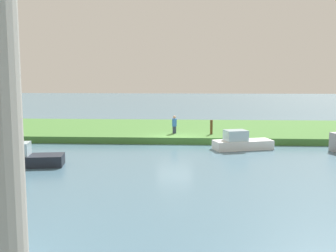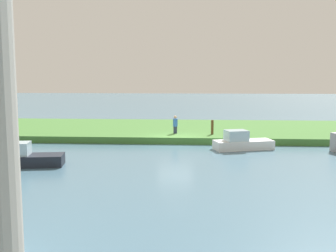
% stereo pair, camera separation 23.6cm
% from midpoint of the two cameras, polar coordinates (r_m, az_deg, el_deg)
% --- Properties ---
extents(ground_plane, '(160.00, 160.00, 0.00)m').
position_cam_midpoint_polar(ground_plane, '(29.49, 0.69, -2.63)').
color(ground_plane, '#476B7F').
extents(grassy_bank, '(80.00, 12.00, 0.50)m').
position_cam_midpoint_polar(grassy_bank, '(35.37, 1.13, -0.56)').
color(grassy_bank, '#427533').
rests_on(grassy_bank, ground).
extents(person_on_bank, '(0.47, 0.47, 1.39)m').
position_cam_midpoint_polar(person_on_bank, '(31.53, 0.69, 0.22)').
color(person_on_bank, '#2D334C').
rests_on(person_on_bank, grassy_bank).
extents(mooring_post, '(0.20, 0.20, 1.10)m').
position_cam_midpoint_polar(mooring_post, '(31.25, 5.91, -0.16)').
color(mooring_post, brown).
rests_on(mooring_post, grassy_bank).
extents(motorboat_red, '(4.21, 2.09, 1.34)m').
position_cam_midpoint_polar(motorboat_red, '(23.91, -19.91, -4.24)').
color(motorboat_red, '#1E232D').
rests_on(motorboat_red, ground).
extents(riverboat_paddlewheel, '(4.23, 2.51, 1.33)m').
position_cam_midpoint_polar(riverboat_paddlewheel, '(28.02, 10.01, -2.28)').
color(riverboat_paddlewheel, white).
rests_on(riverboat_paddlewheel, ground).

